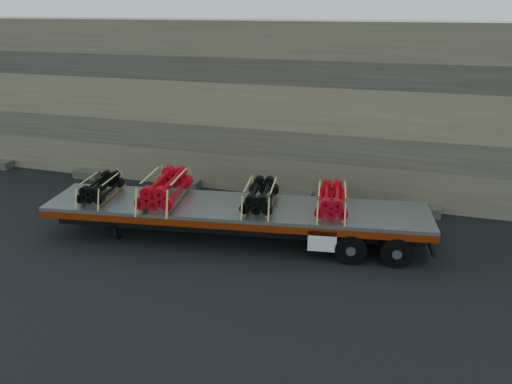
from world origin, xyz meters
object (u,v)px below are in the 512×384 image
bundle_front (101,188)px  bundle_midrear (260,196)px  bundle_rear (332,200)px  bundle_midfront (165,189)px  trailer (236,222)px

bundle_front → bundle_midrear: 5.58m
bundle_midrear → bundle_rear: bundle_midrear is taller
bundle_rear → bundle_midfront: bearing=180.0°
trailer → bundle_midrear: bearing=0.0°
trailer → bundle_rear: bundle_rear is taller
bundle_midrear → bundle_midfront: bearing=180.0°
bundle_front → bundle_midrear: (5.52, 0.82, 0.03)m
bundle_midrear → bundle_rear: 2.33m
trailer → bundle_midrear: bundle_midrear is taller
bundle_midfront → bundle_midrear: size_ratio=1.21×
bundle_midfront → bundle_rear: bearing=-0.0°
bundle_front → trailer: bearing=0.0°
bundle_midfront → bundle_front: bearing=-180.0°
trailer → bundle_rear: size_ratio=6.28×
trailer → bundle_front: bundle_front is taller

